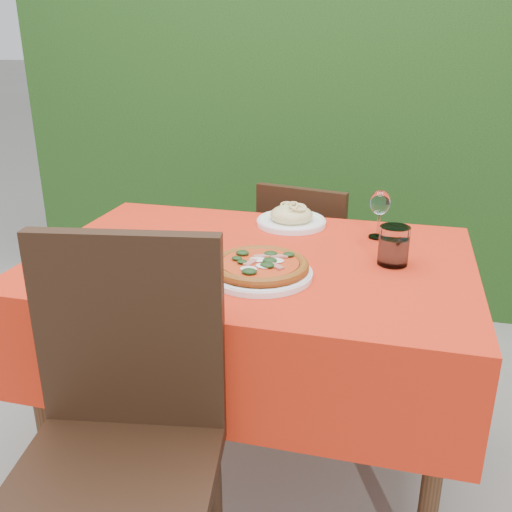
% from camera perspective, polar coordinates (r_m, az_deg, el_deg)
% --- Properties ---
extents(ground, '(60.00, 60.00, 0.00)m').
position_cam_1_polar(ground, '(2.07, -0.20, -19.69)').
color(ground, '#67635D').
rests_on(ground, ground).
extents(hedge, '(3.20, 0.55, 1.78)m').
position_cam_1_polar(hedge, '(3.12, 7.23, 12.95)').
color(hedge, black).
rests_on(hedge, ground).
extents(dining_table, '(1.26, 0.86, 0.75)m').
position_cam_1_polar(dining_table, '(1.74, -0.23, -4.64)').
color(dining_table, '#472816').
rests_on(dining_table, ground).
extents(chair_near, '(0.50, 0.50, 0.96)m').
position_cam_1_polar(chair_near, '(1.34, -13.35, -16.06)').
color(chair_near, black).
rests_on(chair_near, ground).
extents(chair_far, '(0.43, 0.43, 0.81)m').
position_cam_1_polar(chair_far, '(2.38, 5.14, -0.86)').
color(chair_far, black).
rests_on(chair_far, ground).
extents(pizza_plate, '(0.28, 0.28, 0.05)m').
position_cam_1_polar(pizza_plate, '(1.52, 0.40, -1.22)').
color(pizza_plate, white).
rests_on(pizza_plate, dining_table).
extents(pasta_plate, '(0.24, 0.24, 0.07)m').
position_cam_1_polar(pasta_plate, '(1.95, 3.56, 3.82)').
color(pasta_plate, white).
rests_on(pasta_plate, dining_table).
extents(water_glass, '(0.09, 0.09, 0.11)m').
position_cam_1_polar(water_glass, '(1.64, 13.59, 0.82)').
color(water_glass, white).
rests_on(water_glass, dining_table).
extents(wine_glass, '(0.06, 0.06, 0.16)m').
position_cam_1_polar(wine_glass, '(1.84, 12.29, 5.04)').
color(wine_glass, white).
rests_on(wine_glass, dining_table).
extents(fork, '(0.03, 0.22, 0.01)m').
position_cam_1_polar(fork, '(1.77, -11.23, 0.92)').
color(fork, '#ADACB3').
rests_on(fork, dining_table).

